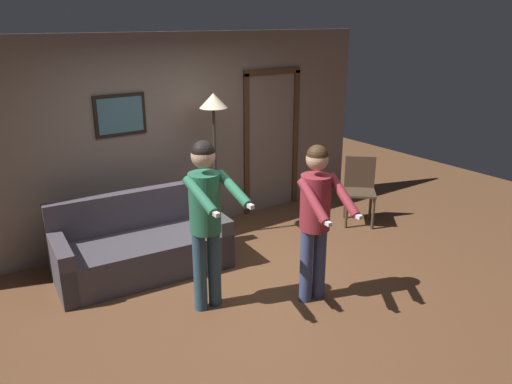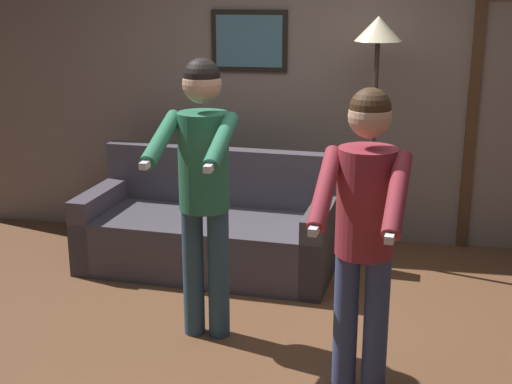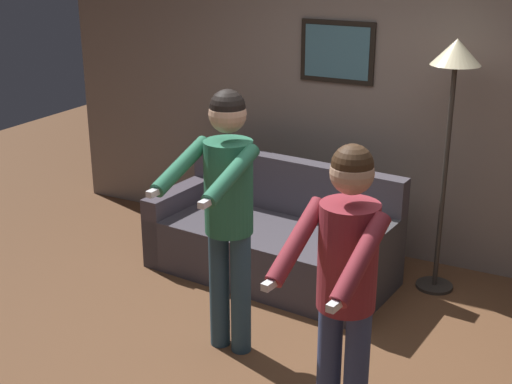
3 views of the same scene
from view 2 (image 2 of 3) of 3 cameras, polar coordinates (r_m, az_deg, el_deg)
name	(u,v)px [view 2 (image 2 of 3)]	position (r m, az deg, el deg)	size (l,w,h in m)	color
ground_plane	(279,345)	(4.43, 1.87, -12.14)	(12.00, 12.00, 0.00)	brown
back_wall_assembly	(316,86)	(5.94, 4.84, 8.41)	(6.40, 0.10, 2.60)	gray
couch	(210,232)	(5.49, -3.73, -3.23)	(1.97, 1.01, 0.87)	#48424B
torchiere_lamp	(377,58)	(5.42, 9.65, 10.56)	(0.35, 0.35, 1.89)	#332D28
person_standing_left	(203,174)	(4.18, -4.27, 1.43)	(0.44, 0.72, 1.71)	#2D4C60
person_standing_right	(365,218)	(3.62, 8.70, -2.11)	(0.48, 0.65, 1.63)	#394773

